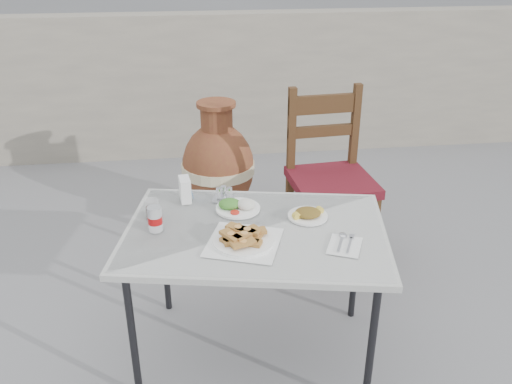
{
  "coord_description": "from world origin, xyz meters",
  "views": [
    {
      "loc": [
        -0.11,
        -2.08,
        1.81
      ],
      "look_at": [
        0.15,
        -0.07,
        0.82
      ],
      "focal_mm": 38.0,
      "sensor_mm": 36.0,
      "label": 1
    }
  ],
  "objects": [
    {
      "name": "napkin_holder",
      "position": [
        -0.15,
        0.19,
        0.73
      ],
      "size": [
        0.07,
        0.1,
        0.11
      ],
      "rotation": [
        0.0,
        0.0,
        0.12
      ],
      "color": "white",
      "rests_on": "cafe_table"
    },
    {
      "name": "salad_chopped_plate",
      "position": [
        0.38,
        -0.04,
        0.68
      ],
      "size": [
        0.18,
        0.18,
        0.04
      ],
      "color": "white",
      "rests_on": "cafe_table"
    },
    {
      "name": "cafe_table",
      "position": [
        0.14,
        -0.12,
        0.62
      ],
      "size": [
        1.22,
        0.94,
        0.67
      ],
      "rotation": [
        0.0,
        0.0,
        -0.19
      ],
      "color": "black",
      "rests_on": "ground"
    },
    {
      "name": "back_wall",
      "position": [
        0.0,
        2.5,
        0.6
      ],
      "size": [
        6.0,
        0.25,
        1.2
      ],
      "primitive_type": "cube",
      "color": "gray",
      "rests_on": "ground"
    },
    {
      "name": "soda_can",
      "position": [
        -0.28,
        -0.07,
        0.72
      ],
      "size": [
        0.06,
        0.06,
        0.11
      ],
      "color": "white",
      "rests_on": "cafe_table"
    },
    {
      "name": "cutlery_napkin",
      "position": [
        0.48,
        -0.28,
        0.67
      ],
      "size": [
        0.18,
        0.2,
        0.01
      ],
      "rotation": [
        0.0,
        0.0,
        -0.42
      ],
      "color": "white",
      "rests_on": "cafe_table"
    },
    {
      "name": "terracotta_urn",
      "position": [
        0.06,
        1.2,
        0.39
      ],
      "size": [
        0.48,
        0.48,
        0.84
      ],
      "color": "brown",
      "rests_on": "ground"
    },
    {
      "name": "condiment_caddy",
      "position": [
        0.03,
        0.17,
        0.69
      ],
      "size": [
        0.12,
        0.1,
        0.07
      ],
      "rotation": [
        0.0,
        0.0,
        -0.31
      ],
      "color": "silver",
      "rests_on": "cafe_table"
    },
    {
      "name": "salad_rice_plate",
      "position": [
        0.08,
        0.07,
        0.69
      ],
      "size": [
        0.2,
        0.2,
        0.05
      ],
      "color": "white",
      "rests_on": "cafe_table"
    },
    {
      "name": "pide_plate",
      "position": [
        0.08,
        -0.22,
        0.69
      ],
      "size": [
        0.36,
        0.36,
        0.06
      ],
      "rotation": [
        0.0,
        0.0,
        -0.34
      ],
      "color": "white",
      "rests_on": "cafe_table"
    },
    {
      "name": "cola_glass",
      "position": [
        -0.29,
        0.04,
        0.71
      ],
      "size": [
        0.06,
        0.06,
        0.09
      ],
      "color": "white",
      "rests_on": "cafe_table"
    },
    {
      "name": "ground",
      "position": [
        0.0,
        0.0,
        0.0
      ],
      "size": [
        80.0,
        80.0,
        0.0
      ],
      "primitive_type": "plane",
      "color": "#5F5F61",
      "rests_on": "ground"
    },
    {
      "name": "chair",
      "position": [
        0.67,
        0.68,
        0.53
      ],
      "size": [
        0.49,
        0.49,
        1.02
      ],
      "rotation": [
        0.0,
        0.0,
        0.08
      ],
      "color": "#331A0D",
      "rests_on": "ground"
    }
  ]
}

